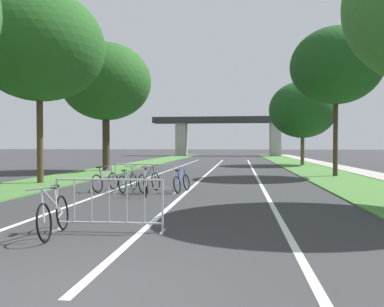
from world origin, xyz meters
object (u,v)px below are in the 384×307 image
object	(u,v)px
bicycle_white_2	(146,184)
bicycle_green_4	(128,182)
crowd_barrier_second	(144,179)
bicycle_silver_1	(54,215)
tree_right_pine_far	(303,110)
bicycle_black_0	(149,181)
bicycle_blue_5	(182,182)
bicycle_purple_3	(105,181)
tree_right_cypress_far	(336,66)
tree_left_maple_mid	(39,46)
tree_left_oak_mid	(106,82)
crowd_barrier_nearest	(109,206)

from	to	relation	value
bicycle_white_2	bicycle_green_4	xyz separation A→B (m)	(-0.93, 1.04, -0.03)
crowd_barrier_second	bicycle_silver_1	xyz separation A→B (m)	(-0.14, -6.39, -0.12)
tree_right_pine_far	bicycle_silver_1	distance (m)	28.11
bicycle_black_0	bicycle_blue_5	xyz separation A→B (m)	(1.16, 0.16, -0.03)
bicycle_purple_3	bicycle_black_0	bearing A→B (deg)	12.56
tree_right_cypress_far	bicycle_blue_5	size ratio (longest dim) A/B	5.03
bicycle_purple_3	crowd_barrier_second	bearing A→B (deg)	-2.75
tree_right_pine_far	bicycle_purple_3	size ratio (longest dim) A/B	4.16
tree_right_pine_far	bicycle_silver_1	bearing A→B (deg)	-108.28
tree_right_cypress_far	tree_right_pine_far	size ratio (longest dim) A/B	1.14
bicycle_green_4	crowd_barrier_second	bearing A→B (deg)	-28.33
bicycle_black_0	bicycle_silver_1	xyz separation A→B (m)	(-0.22, -6.83, 0.01)
bicycle_green_4	tree_left_maple_mid	bearing A→B (deg)	161.36
tree_left_oak_mid	bicycle_purple_3	size ratio (longest dim) A/B	4.92
tree_left_maple_mid	crowd_barrier_nearest	size ratio (longest dim) A/B	3.85
bicycle_black_0	tree_right_pine_far	bearing A→B (deg)	79.80
crowd_barrier_second	tree_right_pine_far	bearing A→B (deg)	66.79
tree_left_maple_mid	bicycle_blue_5	size ratio (longest dim) A/B	5.31
tree_left_oak_mid	bicycle_blue_5	size ratio (longest dim) A/B	5.24
tree_left_maple_mid	bicycle_blue_5	world-z (taller)	tree_left_maple_mid
crowd_barrier_nearest	bicycle_silver_1	size ratio (longest dim) A/B	1.29
tree_left_maple_mid	tree_right_cypress_far	distance (m)	14.91
tree_left_maple_mid	bicycle_purple_3	size ratio (longest dim) A/B	4.99
tree_right_pine_far	crowd_barrier_nearest	distance (m)	27.40
crowd_barrier_second	bicycle_blue_5	xyz separation A→B (m)	(1.24, 0.60, -0.16)
tree_left_maple_mid	bicycle_purple_3	bearing A→B (deg)	-30.96
tree_left_maple_mid	crowd_barrier_nearest	distance (m)	12.04
crowd_barrier_second	bicycle_black_0	bearing A→B (deg)	80.05
tree_left_maple_mid	tree_right_pine_far	distance (m)	22.21
tree_right_cypress_far	tree_left_maple_mid	bearing A→B (deg)	-158.34
tree_left_oak_mid	tree_right_cypress_far	size ratio (longest dim) A/B	1.04
crowd_barrier_nearest	bicycle_black_0	world-z (taller)	crowd_barrier_nearest
bicycle_silver_1	crowd_barrier_second	bearing A→B (deg)	-99.73
crowd_barrier_second	bicycle_silver_1	bearing A→B (deg)	-91.29
tree_left_maple_mid	bicycle_silver_1	size ratio (longest dim) A/B	4.95
bicycle_white_2	bicycle_purple_3	xyz separation A→B (m)	(-1.78, 0.99, -0.02)
crowd_barrier_nearest	bicycle_black_0	distance (m)	6.43
crowd_barrier_second	bicycle_purple_3	bearing A→B (deg)	162.95
bicycle_blue_5	crowd_barrier_second	bearing A→B (deg)	-142.40
tree_left_maple_mid	bicycle_white_2	size ratio (longest dim) A/B	4.86
tree_left_maple_mid	bicycle_silver_1	xyz separation A→B (m)	(5.26, -9.17, -5.66)
tree_right_cypress_far	bicycle_silver_1	world-z (taller)	tree_right_cypress_far
bicycle_green_4	bicycle_blue_5	xyz separation A→B (m)	(1.99, 0.07, -0.01)
bicycle_white_2	crowd_barrier_second	bearing A→B (deg)	-81.66
tree_right_cypress_far	bicycle_white_2	world-z (taller)	tree_right_cypress_far
tree_right_cypress_far	bicycle_purple_3	xyz separation A→B (m)	(-10.06, -7.78, -5.58)
bicycle_silver_1	bicycle_blue_5	world-z (taller)	bicycle_silver_1
bicycle_white_2	bicycle_green_4	bearing A→B (deg)	-59.10
tree_right_cypress_far	bicycle_green_4	size ratio (longest dim) A/B	4.86
crowd_barrier_nearest	crowd_barrier_second	size ratio (longest dim) A/B	1.01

